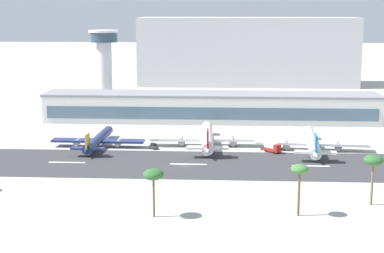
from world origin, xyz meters
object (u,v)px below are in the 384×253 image
Objects in this scene: airliner_gold_tail_gate_0 at (98,140)px; airliner_red_tail_gate_1 at (207,138)px; terminal_building at (211,107)px; palm_tree_1 at (373,161)px; control_tower at (104,58)px; palm_tree_3 at (300,171)px; service_baggage_tug_0 at (153,146)px; distant_hotel_block at (247,51)px; service_box_truck_1 at (272,147)px; palm_tree_0 at (153,175)px; airliner_blue_tail_gate_2 at (312,143)px.

airliner_red_tail_gate_1 reaches higher than airliner_gold_tail_gate_0.
palm_tree_1 is at bearing -68.77° from terminal_building.
airliner_gold_tail_gate_0 is 103.47m from palm_tree_1.
terminal_building reaches higher than airliner_red_tail_gate_1.
palm_tree_3 is at bearing -64.59° from control_tower.
terminal_building reaches higher than service_baggage_tug_0.
airliner_red_tail_gate_1 is at bearing 46.40° from service_baggage_tug_0.
distant_hotel_block is at bearing 90.96° from palm_tree_3.
distant_hotel_block is at bearing 109.65° from service_baggage_tug_0.
palm_tree_1 is (101.51, -163.06, -12.22)m from control_tower.
service_baggage_tug_0 is 81.26m from palm_tree_3.
distant_hotel_block is at bearing 47.06° from control_tower.
distant_hotel_block reaches higher than service_box_truck_1.
terminal_building reaches higher than airliner_gold_tail_gate_0.
palm_tree_3 is (24.39, -122.62, 4.85)m from terminal_building.
palm_tree_0 is (-30.69, -258.54, -11.43)m from distant_hotel_block.
airliner_red_tail_gate_1 is (57.42, -99.42, -20.66)m from control_tower.
airliner_red_tail_gate_1 is at bearing 86.86° from airliner_blue_tail_gate_2.
terminal_building is 3.21× the size of airliner_red_tail_gate_1.
terminal_building is 49.81m from airliner_red_tail_gate_1.
service_box_truck_1 is at bearing 63.71° from palm_tree_0.
service_box_truck_1 is at bearing -68.24° from terminal_building.
airliner_red_tail_gate_1 is (-0.06, -49.70, -3.31)m from terminal_building.
palm_tree_1 is 21.73m from palm_tree_3.
airliner_red_tail_gate_1 is (-20.16, -182.81, -18.78)m from distant_hotel_block.
distant_hotel_block is 23.14× the size of service_box_truck_1.
palm_tree_0 is (-47.69, -71.11, 7.48)m from airliner_blue_tail_gate_2.
distant_hotel_block reaches higher than palm_tree_1.
service_box_truck_1 is (80.45, -107.26, -21.93)m from control_tower.
control_tower is 2.97× the size of palm_tree_3.
palm_tree_3 reaches higher than palm_tree_0.
distant_hotel_block is at bearing -8.35° from airliner_red_tail_gate_1.
control_tower is at bearing 115.41° from palm_tree_3.
terminal_building is 1.06× the size of distant_hotel_block.
palm_tree_1 is (44.09, -63.64, 8.44)m from airliner_red_tail_gate_1.
airliner_red_tail_gate_1 is 12.93× the size of service_baggage_tug_0.
palm_tree_0 is at bearing 150.11° from airliner_blue_tail_gate_2.
palm_tree_1 reaches higher than airliner_blue_tail_gate_2.
airliner_red_tail_gate_1 is 19.92m from service_baggage_tug_0.
terminal_building is 125.94m from palm_tree_0.
airliner_gold_tail_gate_0 is 94.86m from palm_tree_3.
distant_hotel_block is at bearing 138.81° from service_box_truck_1.
distant_hotel_block is at bearing 95.55° from palm_tree_1.
airliner_red_tail_gate_1 is 77.35m from palm_tree_3.
distant_hotel_block is at bearing 83.23° from palm_tree_0.
palm_tree_0 is at bearing -75.01° from control_tower.
service_baggage_tug_0 is (-19.14, -5.11, -2.01)m from airliner_red_tail_gate_1.
palm_tree_0 is at bearing -94.82° from terminal_building.
airliner_blue_tail_gate_2 is (17.00, -187.43, -18.91)m from distant_hotel_block.
airliner_blue_tail_gate_2 is 60.03m from palm_tree_1.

